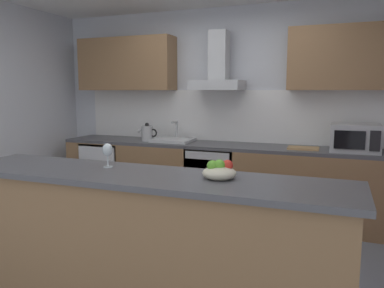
# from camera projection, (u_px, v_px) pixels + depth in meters

# --- Properties ---
(ground) EXTENTS (5.85, 4.59, 0.02)m
(ground) POSITION_uv_depth(u_px,v_px,m) (175.00, 265.00, 3.45)
(ground) COLOR slate
(wall_back) EXTENTS (5.85, 0.12, 2.60)m
(wall_back) POSITION_uv_depth(u_px,v_px,m) (232.00, 110.00, 4.98)
(wall_back) COLOR silver
(wall_back) RESTS_ON ground
(backsplash_tile) EXTENTS (4.12, 0.02, 0.66)m
(backsplash_tile) POSITION_uv_depth(u_px,v_px,m) (230.00, 116.00, 4.92)
(backsplash_tile) COLOR white
(counter_back) EXTENTS (4.27, 0.60, 0.90)m
(counter_back) POSITION_uv_depth(u_px,v_px,m) (222.00, 180.00, 4.75)
(counter_back) COLOR olive
(counter_back) RESTS_ON ground
(counter_island) EXTENTS (2.86, 0.64, 0.99)m
(counter_island) POSITION_uv_depth(u_px,v_px,m) (142.00, 243.00, 2.66)
(counter_island) COLOR olive
(counter_island) RESTS_ON ground
(upper_cabinets) EXTENTS (4.21, 0.32, 0.70)m
(upper_cabinets) POSITION_uv_depth(u_px,v_px,m) (227.00, 61.00, 4.68)
(upper_cabinets) COLOR olive
(oven) EXTENTS (0.60, 0.62, 0.80)m
(oven) POSITION_uv_depth(u_px,v_px,m) (214.00, 179.00, 4.76)
(oven) COLOR slate
(oven) RESTS_ON ground
(refrigerator) EXTENTS (0.58, 0.60, 0.85)m
(refrigerator) POSITION_uv_depth(u_px,v_px,m) (109.00, 172.00, 5.31)
(refrigerator) COLOR white
(refrigerator) RESTS_ON ground
(microwave) EXTENTS (0.50, 0.38, 0.30)m
(microwave) POSITION_uv_depth(u_px,v_px,m) (355.00, 138.00, 4.08)
(microwave) COLOR #B7BABC
(microwave) RESTS_ON counter_back
(sink) EXTENTS (0.50, 0.40, 0.26)m
(sink) POSITION_uv_depth(u_px,v_px,m) (173.00, 140.00, 4.90)
(sink) COLOR silver
(sink) RESTS_ON counter_back
(kettle) EXTENTS (0.29, 0.15, 0.24)m
(kettle) POSITION_uv_depth(u_px,v_px,m) (147.00, 133.00, 4.98)
(kettle) COLOR #B7BABC
(kettle) RESTS_ON counter_back
(range_hood) EXTENTS (0.62, 0.45, 0.72)m
(range_hood) POSITION_uv_depth(u_px,v_px,m) (218.00, 72.00, 4.69)
(range_hood) COLOR #B7BABC
(wine_glass) EXTENTS (0.08, 0.08, 0.18)m
(wine_glass) POSITION_uv_depth(u_px,v_px,m) (107.00, 151.00, 2.80)
(wine_glass) COLOR silver
(wine_glass) RESTS_ON counter_island
(fruit_bowl) EXTENTS (0.22, 0.22, 0.13)m
(fruit_bowl) POSITION_uv_depth(u_px,v_px,m) (219.00, 171.00, 2.45)
(fruit_bowl) COLOR beige
(fruit_bowl) RESTS_ON counter_island
(chopping_board) EXTENTS (0.35, 0.23, 0.02)m
(chopping_board) POSITION_uv_depth(u_px,v_px,m) (303.00, 148.00, 4.29)
(chopping_board) COLOR tan
(chopping_board) RESTS_ON counter_back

